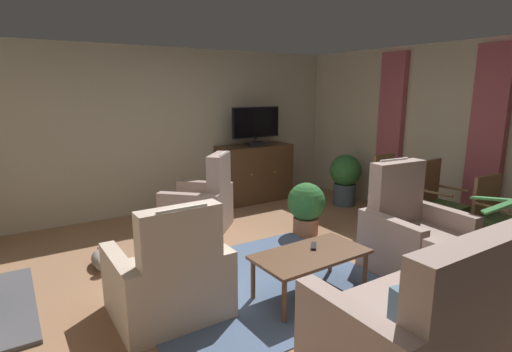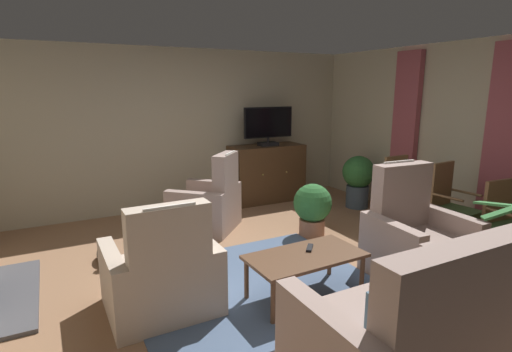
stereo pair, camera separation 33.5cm
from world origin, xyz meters
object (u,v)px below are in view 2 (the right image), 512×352
armchair_beside_cabinet (209,205)px  side_chair_far_end (402,191)px  potted_plant_leafy_by_curtain (358,178)px  armchair_facing_sofa (416,241)px  television (268,125)px  armchair_near_window (163,277)px  tv_remote (310,248)px  coffee_table (305,259)px  tv_cabinet (267,174)px  side_chair_tucked_against_wall (509,222)px  cat (104,255)px  potted_plant_small_fern_corner (511,300)px  sofa_floral (413,332)px  potted_plant_on_hearth_side (312,207)px  side_chair_beside_plant (451,204)px

armchair_beside_cabinet → side_chair_far_end: 2.71m
side_chair_far_end → potted_plant_leafy_by_curtain: size_ratio=1.17×
armchair_facing_sofa → television: bearing=90.2°
armchair_near_window → tv_remote: bearing=-12.0°
coffee_table → tv_cabinet: bearing=67.1°
tv_cabinet → coffee_table: size_ratio=1.16×
television → side_chair_tucked_against_wall: television is taller
television → cat: size_ratio=1.33×
tv_remote → armchair_facing_sofa: armchair_facing_sofa is taller
armchair_near_window → side_chair_far_end: bearing=9.9°
tv_remote → television: bearing=-160.4°
armchair_near_window → potted_plant_small_fern_corner: potted_plant_small_fern_corner is taller
side_chair_far_end → cat: 3.97m
armchair_facing_sofa → cat: armchair_facing_sofa is taller
cat → sofa_floral: bearing=-61.4°
tv_cabinet → armchair_facing_sofa: armchair_facing_sofa is taller
armchair_beside_cabinet → potted_plant_on_hearth_side: (1.13, -0.88, 0.06)m
television → armchair_near_window: bearing=-133.8°
potted_plant_on_hearth_side → cat: size_ratio=1.04×
coffee_table → side_chair_far_end: bearing=23.3°
coffee_table → cat: coffee_table is taller
television → side_chair_far_end: size_ratio=0.89×
armchair_near_window → armchair_beside_cabinet: (1.12, 1.81, 0.01)m
tv_remote → sofa_floral: 1.32m
armchair_beside_cabinet → sofa_floral: bearing=-87.6°
armchair_beside_cabinet → coffee_table: bearing=-86.9°
tv_remote → cat: tv_remote is taller
side_chair_far_end → potted_plant_on_hearth_side: size_ratio=1.43×
armchair_beside_cabinet → potted_plant_leafy_by_curtain: 2.56m
tv_cabinet → sofa_floral: size_ratio=0.84×
tv_remote → side_chair_far_end: side_chair_far_end is taller
armchair_beside_cabinet → side_chair_beside_plant: (2.43, -1.96, 0.20)m
potted_plant_leafy_by_curtain → side_chair_far_end: bearing=-96.6°
armchair_near_window → side_chair_tucked_against_wall: size_ratio=1.11×
tv_cabinet → potted_plant_on_hearth_side: 1.80m
coffee_table → television: bearing=66.7°
armchair_facing_sofa → cat: 3.43m
side_chair_far_end → side_chair_beside_plant: bearing=-90.3°
sofa_floral → armchair_near_window: sofa_floral is taller
potted_plant_on_hearth_side → armchair_facing_sofa: bearing=-78.1°
armchair_beside_cabinet → potted_plant_leafy_by_curtain: size_ratio=1.35×
armchair_beside_cabinet → tv_remote: bearing=-83.7°
tv_cabinet → side_chair_beside_plant: side_chair_beside_plant is taller
armchair_facing_sofa → side_chair_beside_plant: 1.07m
potted_plant_on_hearth_side → armchair_near_window: bearing=-157.6°
television → potted_plant_leafy_by_curtain: bearing=-42.0°
armchair_near_window → armchair_facing_sofa: size_ratio=0.91×
television → armchair_near_window: size_ratio=0.84×
side_chair_beside_plant → side_chair_far_end: size_ratio=1.04×
coffee_table → potted_plant_leafy_by_curtain: (2.43, 2.02, 0.11)m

